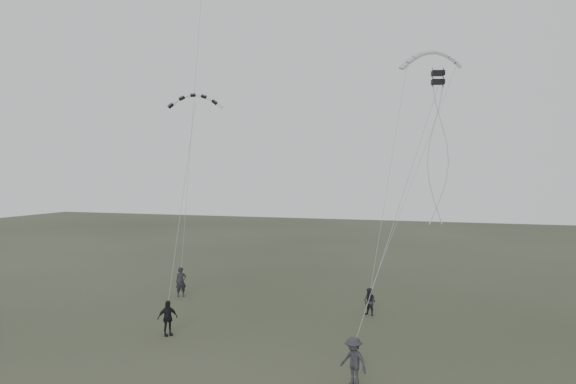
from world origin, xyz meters
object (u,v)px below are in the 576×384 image
(kite_pale_large, at_px, (431,52))
(flyer_left, at_px, (181,282))
(flyer_center, at_px, (168,318))
(kite_striped, at_px, (196,95))
(kite_box, at_px, (438,78))
(flyer_far, at_px, (354,361))
(flyer_right, at_px, (370,302))

(kite_pale_large, bearing_deg, flyer_left, -167.19)
(flyer_center, bearing_deg, flyer_left, 64.41)
(flyer_left, height_order, kite_striped, kite_striped)
(flyer_center, xyz_separation_m, kite_striped, (-1.52, 5.96, 11.81))
(flyer_left, xyz_separation_m, kite_box, (16.21, -2.66, 11.91))
(flyer_far, distance_m, kite_pale_large, 23.90)
(flyer_far, xyz_separation_m, kite_pale_large, (1.40, 18.37, 15.23))
(flyer_right, xyz_separation_m, flyer_center, (-8.80, -7.00, 0.10))
(flyer_far, relative_size, kite_pale_large, 0.45)
(flyer_far, height_order, kite_striped, kite_striped)
(kite_pale_large, bearing_deg, flyer_right, -120.52)
(flyer_left, xyz_separation_m, flyer_right, (12.50, -0.94, -0.18))
(kite_striped, height_order, kite_box, kite_striped)
(flyer_far, distance_m, kite_striped, 18.99)
(flyer_center, xyz_separation_m, kite_box, (12.51, 5.27, 11.99))
(kite_striped, xyz_separation_m, kite_box, (14.04, -0.68, 0.18))
(flyer_far, xyz_separation_m, kite_box, (2.46, 8.70, 11.95))
(flyer_right, distance_m, kite_striped, 15.79)
(flyer_left, relative_size, flyer_far, 1.05)
(flyer_left, height_order, flyer_far, flyer_left)
(flyer_right, height_order, kite_pale_large, kite_pale_large)
(flyer_center, relative_size, kite_box, 2.52)
(flyer_right, relative_size, kite_pale_large, 0.38)
(flyer_center, bearing_deg, flyer_far, -69.39)
(kite_box, bearing_deg, flyer_right, 138.51)
(flyer_far, relative_size, kite_box, 2.63)
(kite_pale_large, bearing_deg, kite_striped, -157.31)
(flyer_left, height_order, kite_pale_large, kite_pale_large)
(kite_pale_large, xyz_separation_m, kite_striped, (-12.98, -8.99, -3.46))
(flyer_left, bearing_deg, kite_striped, -82.47)
(flyer_left, relative_size, kite_box, 2.75)
(flyer_center, height_order, kite_box, kite_box)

